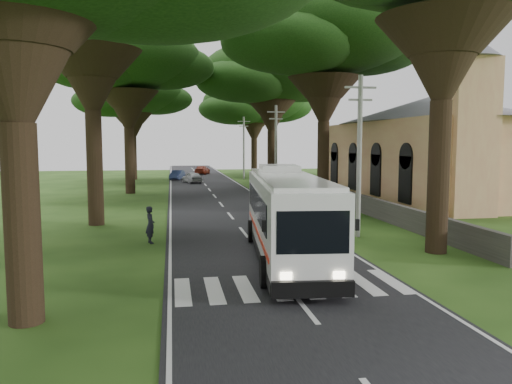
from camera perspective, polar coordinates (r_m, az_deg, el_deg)
ground at (r=18.53m, az=2.18°, el=-9.08°), size 140.00×140.00×0.00m
road at (r=42.95m, az=-4.65°, el=-0.63°), size 8.00×120.00×0.04m
crosswalk at (r=16.65m, az=3.61°, el=-10.80°), size 8.00×3.00×0.01m
property_wall at (r=43.62m, az=7.32°, el=0.22°), size 0.35×50.00×1.20m
church at (r=44.62m, az=19.34°, el=5.61°), size 14.00×24.00×11.60m
pole_near at (r=25.27m, az=11.72°, el=4.34°), size 1.60×0.24×8.00m
pole_mid at (r=44.49m, az=2.29°, el=4.98°), size 1.60×0.24×8.00m
pole_far at (r=64.20m, az=-1.40°, el=5.20°), size 1.60×0.24×8.00m
tree_l_midb at (r=48.27m, az=-14.51°, el=14.45°), size 13.38×13.38×15.24m
tree_l_far at (r=65.98m, az=-14.02°, el=10.73°), size 12.77×12.77×13.59m
tree_r_mida at (r=40.15m, az=7.86°, el=17.39°), size 14.88×14.88×16.19m
tree_r_midb at (r=57.16m, az=1.79°, el=13.37°), size 15.81×15.81×15.82m
tree_r_far at (r=74.76m, az=-0.22°, el=10.15°), size 15.13×15.13×13.84m
coach_bus at (r=20.08m, az=3.54°, el=-2.59°), size 3.60×11.75×3.41m
distant_car_a at (r=58.67m, az=-7.30°, el=1.68°), size 2.51×4.04×1.28m
distant_car_b at (r=64.05m, az=-9.00°, el=1.94°), size 2.14×3.80×1.18m
distant_car_c at (r=74.67m, az=-6.17°, el=2.52°), size 2.76×4.53×1.23m
pedestrian at (r=23.93m, az=-11.99°, el=-3.69°), size 0.60×0.74×1.75m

